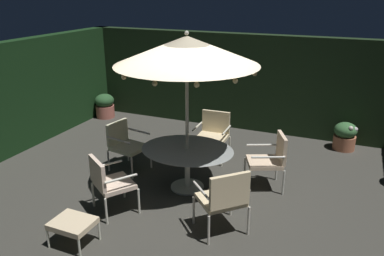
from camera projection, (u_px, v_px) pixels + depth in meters
The scene contains 13 objects.
ground_plane at pixel (188, 193), 6.68m from camera, with size 8.55×7.43×0.02m, color #3A3933.
hedge_backdrop_rear at pixel (247, 82), 9.36m from camera, with size 8.55×0.30×2.32m, color black.
hedge_backdrop_left at pixel (1, 102), 7.79m from camera, with size 0.30×7.43×2.32m, color black.
patio_dining_table at pixel (187, 156), 6.63m from camera, with size 1.61×1.35×0.75m.
patio_umbrella at pixel (187, 51), 6.01m from camera, with size 2.32×2.32×2.71m.
patio_chair_north at pixel (213, 132), 7.91m from camera, with size 0.67×0.62×0.94m.
patio_chair_northeast at pixel (125, 142), 7.39m from camera, with size 0.72×0.69×0.93m.
patio_chair_east at pixel (108, 180), 5.92m from camera, with size 0.81×0.80×0.93m.
patio_chair_southeast at pixel (224, 197), 5.38m from camera, with size 0.86×0.86×1.01m.
patio_chair_south at pixel (271, 157), 6.66m from camera, with size 0.78×0.76×0.99m.
ottoman_footrest at pixel (73, 224), 5.24m from camera, with size 0.56×0.46×0.36m.
potted_plant_right_far at pixel (105, 105), 10.41m from camera, with size 0.51×0.51×0.65m.
potted_plant_left_near at pixel (345, 136), 8.35m from camera, with size 0.48×0.48×0.61m.
Camera 1 is at (2.36, -5.39, 3.35)m, focal length 36.15 mm.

